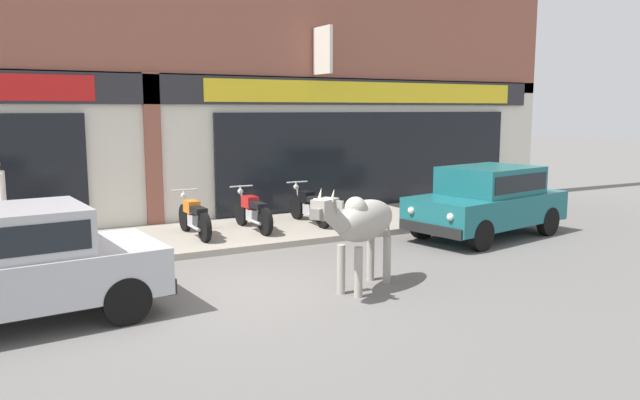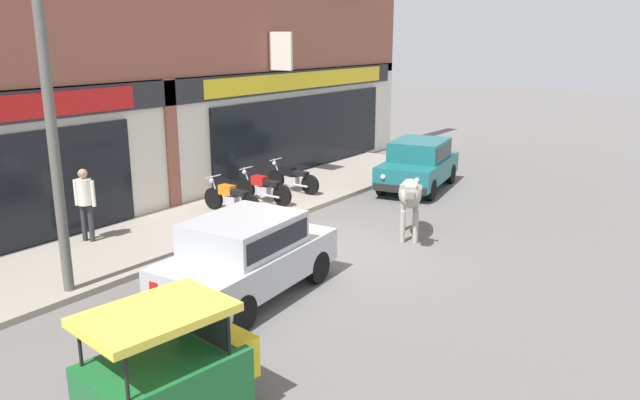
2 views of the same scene
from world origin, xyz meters
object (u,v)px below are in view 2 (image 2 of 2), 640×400
at_px(auto_rickshaw, 170,376).
at_px(utility_pole, 52,134).
at_px(car_0, 419,162).
at_px(motorcycle_2, 292,178).
at_px(motorcycle_1, 263,188).
at_px(cow, 410,195).
at_px(motorcycle_0, 231,198).
at_px(pedestrian, 85,197).
at_px(car_1, 247,253).

bearing_deg(auto_rickshaw, utility_pole, 70.84).
bearing_deg(car_0, motorcycle_2, 137.89).
xyz_separation_m(car_0, motorcycle_1, (-4.23, 2.44, -0.31)).
distance_m(auto_rickshaw, motorcycle_1, 9.71).
bearing_deg(cow, motorcycle_0, 104.38).
bearing_deg(cow, auto_rickshaw, -172.55).
bearing_deg(pedestrian, car_1, -90.28).
xyz_separation_m(cow, motorcycle_0, (-1.13, 4.40, -0.50)).
bearing_deg(car_0, pedestrian, 158.98).
bearing_deg(pedestrian, utility_pole, -131.63).
bearing_deg(cow, car_1, 170.45).
xyz_separation_m(car_1, utility_pole, (-1.82, 2.56, 2.06)).
relative_size(car_0, motorcycle_1, 2.10).
relative_size(car_0, auto_rickshaw, 1.83).
height_order(auto_rickshaw, motorcycle_0, auto_rickshaw).
height_order(car_1, motorcycle_2, car_1).
bearing_deg(motorcycle_1, cow, -91.73).
bearing_deg(motorcycle_0, motorcycle_1, 0.92).
bearing_deg(pedestrian, auto_rickshaw, -117.54).
distance_m(motorcycle_1, utility_pole, 7.02).
xyz_separation_m(motorcycle_0, pedestrian, (-3.43, 1.00, 0.60)).
distance_m(cow, auto_rickshaw, 7.98).
height_order(cow, motorcycle_1, cow).
xyz_separation_m(car_1, auto_rickshaw, (-3.33, -1.80, -0.15)).
xyz_separation_m(motorcycle_0, motorcycle_1, (1.26, 0.02, 0.00)).
height_order(cow, pedestrian, pedestrian).
bearing_deg(pedestrian, cow, -49.86).
height_order(motorcycle_1, motorcycle_2, same).
bearing_deg(car_0, motorcycle_0, 156.19).
bearing_deg(motorcycle_1, utility_pole, -170.55).
bearing_deg(motorcycle_2, utility_pole, -171.39).
xyz_separation_m(car_1, pedestrian, (0.02, 4.63, 0.29)).
bearing_deg(car_0, utility_pole, 172.81).
xyz_separation_m(car_0, auto_rickshaw, (-12.27, -3.01, -0.15)).
height_order(car_1, motorcycle_1, car_1).
relative_size(auto_rickshaw, pedestrian, 1.29).
xyz_separation_m(car_0, motorcycle_2, (-2.83, 2.55, -0.31)).
relative_size(cow, motorcycle_0, 1.08).
relative_size(auto_rickshaw, motorcycle_0, 1.14).
height_order(car_0, motorcycle_2, car_0).
height_order(cow, motorcycle_2, cow).
distance_m(motorcycle_0, pedestrian, 3.62).
height_order(cow, motorcycle_0, cow).
relative_size(car_1, auto_rickshaw, 1.79).
distance_m(car_0, car_1, 9.01).
height_order(motorcycle_0, motorcycle_1, same).
bearing_deg(car_1, utility_pole, 125.33).
height_order(auto_rickshaw, utility_pole, utility_pole).
bearing_deg(motorcycle_1, car_0, -30.02).
bearing_deg(auto_rickshaw, car_0, 13.78).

